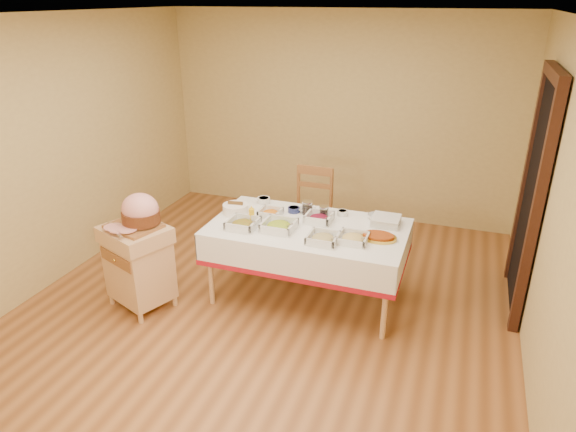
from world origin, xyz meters
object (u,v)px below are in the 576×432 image
object	(u,v)px
preserve_jar_right	(324,212)
brass_platter	(378,237)
plate_stack	(386,221)
mustard_bottle	(252,215)
dining_chair	(311,212)
dining_table	(308,242)
ham_on_board	(139,213)
bread_basket	(236,209)
butcher_cart	(139,262)
preserve_jar_left	(307,208)

from	to	relation	value
preserve_jar_right	brass_platter	world-z (taller)	preserve_jar_right
preserve_jar_right	plate_stack	world-z (taller)	preserve_jar_right
mustard_bottle	dining_chair	bearing A→B (deg)	74.05
dining_table	ham_on_board	bearing A→B (deg)	-155.72
preserve_jar_right	mustard_bottle	bearing A→B (deg)	-151.02
dining_table	plate_stack	world-z (taller)	plate_stack
ham_on_board	preserve_jar_right	world-z (taller)	ham_on_board
ham_on_board	plate_stack	bearing A→B (deg)	23.77
preserve_jar_right	brass_platter	bearing A→B (deg)	-27.05
mustard_bottle	bread_basket	bearing A→B (deg)	147.79
butcher_cart	preserve_jar_left	size ratio (longest dim) A/B	6.05
butcher_cart	dining_chair	distance (m)	1.96
ham_on_board	bread_basket	size ratio (longest dim) A/B	1.90
bread_basket	plate_stack	xyz separation A→B (m)	(1.44, 0.22, -0.01)
plate_stack	brass_platter	bearing A→B (deg)	-91.72
preserve_jar_left	preserve_jar_right	bearing A→B (deg)	-6.78
dining_table	ham_on_board	world-z (taller)	ham_on_board
ham_on_board	preserve_jar_left	world-z (taller)	ham_on_board
dining_table	brass_platter	xyz separation A→B (m)	(0.66, -0.05, 0.18)
ham_on_board	brass_platter	size ratio (longest dim) A/B	1.47
preserve_jar_left	dining_chair	bearing A→B (deg)	104.03
dining_table	bread_basket	bearing A→B (deg)	175.48
dining_chair	ham_on_board	size ratio (longest dim) A/B	2.09
butcher_cart	ham_on_board	world-z (taller)	ham_on_board
bread_basket	dining_table	bearing A→B (deg)	-4.52
brass_platter	plate_stack	bearing A→B (deg)	88.28
preserve_jar_right	brass_platter	size ratio (longest dim) A/B	0.36
ham_on_board	preserve_jar_left	size ratio (longest dim) A/B	3.57
preserve_jar_right	mustard_bottle	xyz separation A→B (m)	(-0.61, -0.34, 0.02)
preserve_jar_right	preserve_jar_left	bearing A→B (deg)	173.22
ham_on_board	brass_platter	world-z (taller)	ham_on_board
dining_table	mustard_bottle	xyz separation A→B (m)	(-0.53, -0.09, 0.24)
preserve_jar_left	plate_stack	world-z (taller)	preserve_jar_left
mustard_bottle	plate_stack	xyz separation A→B (m)	(1.20, 0.37, -0.04)
preserve_jar_left	brass_platter	bearing A→B (deg)	-22.80
dining_table	dining_chair	distance (m)	0.93
dining_table	brass_platter	distance (m)	0.69
butcher_cart	brass_platter	world-z (taller)	butcher_cart
dining_chair	brass_platter	size ratio (longest dim) A/B	3.08
preserve_jar_right	mustard_bottle	distance (m)	0.70
ham_on_board	dining_table	bearing A→B (deg)	24.28
dining_table	preserve_jar_left	xyz separation A→B (m)	(-0.09, 0.27, 0.22)
preserve_jar_left	butcher_cart	bearing A→B (deg)	-145.17
bread_basket	plate_stack	bearing A→B (deg)	8.76
dining_table	preserve_jar_left	size ratio (longest dim) A/B	13.61
preserve_jar_right	bread_basket	bearing A→B (deg)	-167.42
dining_chair	butcher_cart	bearing A→B (deg)	-127.31
dining_chair	plate_stack	xyz separation A→B (m)	(0.92, -0.61, 0.28)
dining_table	brass_platter	bearing A→B (deg)	-4.11
brass_platter	butcher_cart	bearing A→B (deg)	-163.67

